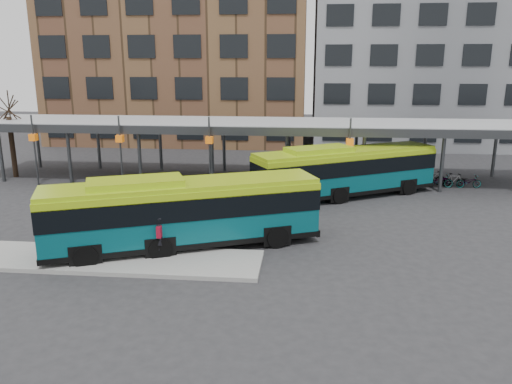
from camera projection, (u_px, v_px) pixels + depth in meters
name	position (u px, v px, depth m)	size (l,w,h in m)	color
ground	(235.00, 241.00, 23.54)	(120.00, 120.00, 0.00)	#28282B
boarding_island	(97.00, 259.00, 21.15)	(14.00, 3.00, 0.18)	gray
canopy	(259.00, 125.00, 34.95)	(40.00, 6.53, 4.80)	#999B9E
tree	(12.00, 144.00, 36.19)	(1.64, 1.64, 5.60)	black
building_brick	(182.00, 35.00, 52.53)	(26.00, 14.00, 22.00)	brown
building_grey	(435.00, 44.00, 50.31)	(24.00, 14.00, 20.00)	slate
bus_front	(182.00, 211.00, 22.27)	(12.21, 7.04, 3.35)	#074D56
bus_rear	(345.00, 170.00, 30.88)	(11.62, 8.06, 3.28)	#074D56
pedestrian	(160.00, 235.00, 21.04)	(0.47, 0.70, 1.81)	black
bike_rack	(440.00, 180.00, 33.72)	(5.08, 1.15, 1.07)	slate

